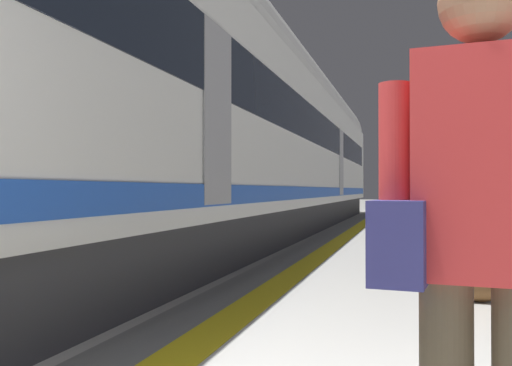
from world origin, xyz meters
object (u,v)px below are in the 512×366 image
Objects in this scene: duffel_bag_mid at (493,242)px; passenger_far at (414,193)px; passenger_near at (442,195)px; duffel_bag_far at (425,219)px; high_speed_train at (233,120)px; duffel_bag_near at (480,286)px; passenger_mid at (510,191)px; traveller_foreground at (476,227)px.

passenger_far is at bearing 99.18° from duffel_bag_mid.
duffel_bag_far is (0.11, 12.00, -0.86)m from passenger_near.
duffel_bag_mid is 0.27× the size of passenger_far.
passenger_far reaches higher than duffel_bag_far.
high_speed_train is 7.17m from duffel_bag_near.
passenger_near is 12.03m from duffel_bag_far.
duffel_bag_near and duffel_bag_mid have the same top height.
duffel_bag_far is (0.32, -0.27, -0.79)m from passenger_far.
passenger_mid is 7.49m from duffel_bag_far.
duffel_bag_mid is at bearing -82.88° from duffel_bag_far.
passenger_far is (3.64, 7.22, -1.56)m from high_speed_train.
passenger_near is 3.86× the size of duffel_bag_mid.
duffel_bag_near is at bearing -98.74° from duffel_bag_mid.
traveller_foreground is 0.98× the size of passenger_near.
duffel_bag_mid is at bearing 81.26° from duffel_bag_near.
passenger_mid is 7.76m from passenger_far.
duffel_bag_mid is (4.90, -0.58, -2.35)m from high_speed_train.
passenger_near is 4.86m from passenger_mid.
high_speed_train is at bearing 175.80° from passenger_mid.
passenger_mid is 3.97× the size of duffel_bag_far.
high_speed_train reaches higher than traveller_foreground.
duffel_bag_near is at bearing -42.26° from passenger_near.
duffel_bag_mid and duffel_bag_far have the same top height.
traveller_foreground is 1.03× the size of passenger_far.
passenger_far is (-1.58, 7.60, -0.09)m from passenger_mid.
traveller_foreground is at bearing -97.67° from duffel_bag_mid.
passenger_mid reaches higher than passenger_near.
high_speed_train is 5.43m from passenger_mid.
traveller_foreground is (3.70, -9.49, -1.54)m from high_speed_train.
high_speed_train is 75.93× the size of duffel_bag_near.
passenger_mid is at bearing 73.63° from passenger_near.
passenger_mid is (1.52, 9.11, 0.07)m from traveller_foreground.
passenger_near is 3.86× the size of duffel_bag_far.
duffel_bag_mid is (0.73, 4.76, 0.00)m from duffel_bag_near.
passenger_near is at bearing -103.25° from duffel_bag_mid.
passenger_mid is at bearing 78.04° from duffel_bag_near.
duffel_bag_mid is 7.58m from duffel_bag_far.
duffel_bag_near is (4.17, -5.34, -2.35)m from high_speed_train.
duffel_bag_mid is 7.94m from passenger_far.
passenger_far is at bearing 92.40° from duffel_bag_near.
high_speed_train is 19.97× the size of traveller_foreground.
duffel_bag_near is 4.82m from duffel_bag_mid.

